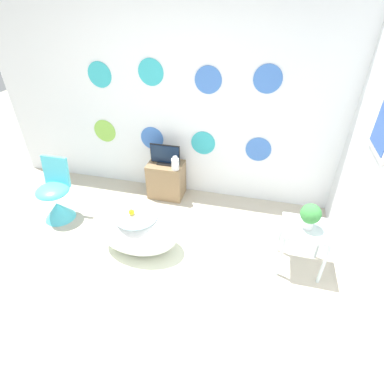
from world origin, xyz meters
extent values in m
plane|color=#BCB29E|center=(0.00, 0.00, 0.00)|extent=(12.00, 12.00, 0.00)
cube|color=white|center=(0.00, 2.06, 1.30)|extent=(4.84, 0.04, 2.60)
cylinder|color=#8CCC4C|center=(-1.04, 2.03, 0.76)|extent=(0.31, 0.01, 0.31)
cylinder|color=#3F72CC|center=(-0.37, 2.03, 0.72)|extent=(0.31, 0.01, 0.31)
cylinder|color=#33B2BF|center=(0.31, 2.03, 0.73)|extent=(0.31, 0.01, 0.31)
cylinder|color=#3F72CC|center=(0.99, 2.03, 0.73)|extent=(0.31, 0.01, 0.31)
cylinder|color=#33B2BF|center=(-0.98, 2.03, 1.48)|extent=(0.31, 0.01, 0.31)
cylinder|color=#33B2BF|center=(-0.32, 2.03, 1.55)|extent=(0.31, 0.01, 0.31)
cylinder|color=#3F72CC|center=(0.35, 2.03, 1.50)|extent=(0.31, 0.01, 0.31)
cylinder|color=#3F72CC|center=(0.99, 2.03, 1.55)|extent=(0.31, 0.01, 0.31)
cube|color=silver|center=(-0.13, 0.69, 0.00)|extent=(1.35, 0.78, 0.01)
ellipsoid|color=white|center=(-0.11, 0.81, 0.23)|extent=(0.85, 0.53, 0.46)
cylinder|color=#B2DBEA|center=(-0.11, 0.81, 0.44)|extent=(0.43, 0.43, 0.01)
sphere|color=yellow|center=(-0.15, 0.80, 0.49)|extent=(0.06, 0.06, 0.06)
sphere|color=yellow|center=(-0.15, 0.79, 0.51)|extent=(0.04, 0.04, 0.04)
cone|color=orange|center=(-0.15, 0.77, 0.51)|extent=(0.02, 0.02, 0.02)
cone|color=#4CC6DB|center=(-1.26, 1.05, 0.11)|extent=(0.36, 0.36, 0.22)
ellipsoid|color=#4CC6DB|center=(-1.26, 1.05, 0.40)|extent=(0.38, 0.38, 0.13)
cube|color=#4CC6DB|center=(-1.26, 1.19, 0.58)|extent=(0.32, 0.09, 0.36)
cube|color=#8E704C|center=(-0.14, 1.84, 0.24)|extent=(0.45, 0.33, 0.48)
cube|color=white|center=(-0.14, 1.69, 0.33)|extent=(0.39, 0.01, 0.13)
cube|color=black|center=(-0.14, 1.84, 0.49)|extent=(0.20, 0.12, 0.02)
cube|color=black|center=(-0.14, 1.85, 0.62)|extent=(0.39, 0.01, 0.25)
cube|color=#0F1E38|center=(-0.14, 1.84, 0.62)|extent=(0.37, 0.01, 0.23)
cylinder|color=white|center=(0.02, 1.74, 0.55)|extent=(0.10, 0.10, 0.14)
cylinder|color=white|center=(0.02, 1.74, 0.64)|extent=(0.05, 0.05, 0.03)
cube|color=silver|center=(1.53, 0.95, 0.50)|extent=(0.44, 0.38, 0.02)
cylinder|color=silver|center=(1.34, 0.79, 0.24)|extent=(0.03, 0.03, 0.49)
cylinder|color=silver|center=(1.72, 0.79, 0.24)|extent=(0.03, 0.03, 0.49)
cylinder|color=silver|center=(1.34, 1.12, 0.24)|extent=(0.03, 0.03, 0.49)
cylinder|color=silver|center=(1.72, 1.12, 0.24)|extent=(0.03, 0.03, 0.49)
cylinder|color=white|center=(1.53, 0.95, 0.55)|extent=(0.10, 0.10, 0.08)
sphere|color=#3D8E42|center=(1.53, 0.95, 0.67)|extent=(0.19, 0.19, 0.19)
camera|label=1|loc=(1.01, -1.34, 2.35)|focal=28.00mm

